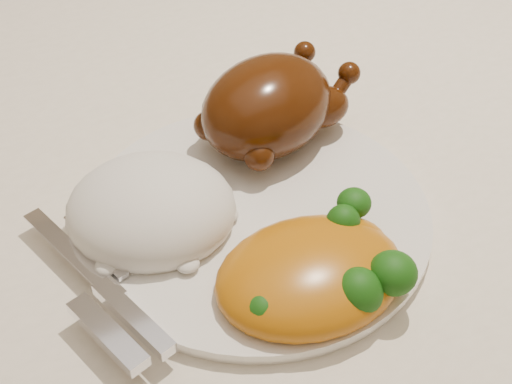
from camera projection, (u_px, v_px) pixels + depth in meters
name	position (u px, v px, depth m)	size (l,w,h in m)	color
dining_table	(289.00, 150.00, 0.79)	(1.60, 0.90, 0.76)	brown
tablecloth	(291.00, 96.00, 0.74)	(1.73, 1.03, 0.18)	white
dinner_plate	(256.00, 216.00, 0.56)	(0.27, 0.27, 0.01)	white
roast_chicken	(270.00, 105.00, 0.60)	(0.17, 0.13, 0.08)	#441B07
rice_mound	(151.00, 210.00, 0.54)	(0.17, 0.16, 0.07)	white
mac_and_cheese	(320.00, 270.00, 0.49)	(0.14, 0.11, 0.05)	#BF6A0C
cutlery	(107.00, 299.00, 0.48)	(0.06, 0.18, 0.01)	silver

